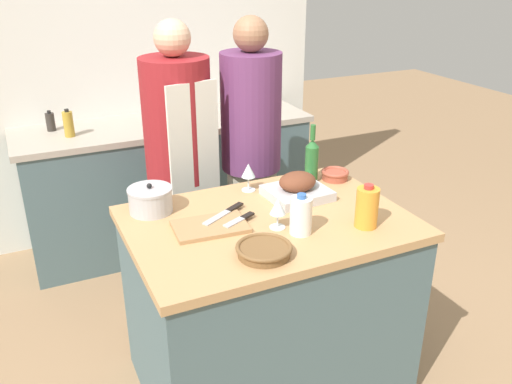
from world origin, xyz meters
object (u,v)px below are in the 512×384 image
(roasting_pan, at_px, (297,188))
(juice_jug, at_px, (367,207))
(wicker_basket, at_px, (264,250))
(condiment_bottle_tall, at_px, (68,124))
(stock_pot, at_px, (150,200))
(condiment_bottle_short, at_px, (50,122))
(cutting_board, at_px, (210,226))
(person_cook_aproned, at_px, (180,158))
(knife_chef, at_px, (225,213))
(wine_glass_right, at_px, (248,171))
(knife_paring, at_px, (240,219))
(wine_glass_left, at_px, (277,208))
(wine_bottle_green, at_px, (312,159))
(person_cook_guest, at_px, (251,148))
(milk_jug, at_px, (301,215))
(mixing_bowl, at_px, (335,174))

(roasting_pan, relative_size, juice_jug, 1.52)
(wicker_basket, relative_size, condiment_bottle_tall, 1.26)
(stock_pot, relative_size, condiment_bottle_short, 1.50)
(cutting_board, bearing_deg, person_cook_aproned, 81.00)
(knife_chef, bearing_deg, wine_glass_right, 46.34)
(knife_paring, bearing_deg, wine_glass_left, -38.71)
(stock_pot, relative_size, wine_bottle_green, 0.67)
(wine_bottle_green, distance_m, condiment_bottle_short, 1.82)
(wine_glass_left, bearing_deg, person_cook_aproned, 97.73)
(knife_paring, relative_size, person_cook_guest, 0.10)
(wine_glass_left, distance_m, condiment_bottle_tall, 1.76)
(cutting_board, xyz_separation_m, condiment_bottle_short, (-0.46, 1.70, 0.07))
(roasting_pan, distance_m, wine_bottle_green, 0.23)
(condiment_bottle_short, bearing_deg, roasting_pan, -58.76)
(knife_chef, bearing_deg, condiment_bottle_tall, 107.98)
(stock_pot, height_order, juice_jug, juice_jug)
(milk_jug, xyz_separation_m, person_cook_aproned, (-0.20, 1.04, -0.06))
(juice_jug, bearing_deg, knife_chef, 146.74)
(person_cook_aproned, bearing_deg, wicker_basket, -101.56)
(cutting_board, distance_m, person_cook_guest, 0.97)
(wine_bottle_green, bearing_deg, mixing_bowl, -14.37)
(cutting_board, height_order, wine_bottle_green, wine_bottle_green)
(wine_bottle_green, height_order, wine_glass_left, wine_bottle_green)
(roasting_pan, height_order, mixing_bowl, roasting_pan)
(juice_jug, xyz_separation_m, person_cook_aproned, (-0.48, 1.10, -0.07))
(roasting_pan, xyz_separation_m, juice_jug, (0.12, -0.39, 0.04))
(mixing_bowl, xyz_separation_m, wine_glass_right, (-0.47, 0.06, 0.07))
(person_cook_aproned, height_order, person_cook_guest, person_cook_guest)
(wicker_basket, relative_size, mixing_bowl, 1.56)
(knife_chef, distance_m, condiment_bottle_tall, 1.53)
(wicker_basket, distance_m, milk_jug, 0.25)
(condiment_bottle_tall, relative_size, person_cook_aproned, 0.11)
(knife_chef, xyz_separation_m, person_cook_aproned, (0.03, 0.76, 0.00))
(condiment_bottle_tall, bearing_deg, wine_bottle_green, -50.62)
(milk_jug, relative_size, wine_glass_left, 1.32)
(cutting_board, xyz_separation_m, wine_glass_right, (0.32, 0.30, 0.09))
(juice_jug, xyz_separation_m, wine_glass_left, (-0.35, 0.15, 0.00))
(roasting_pan, distance_m, juice_jug, 0.41)
(mixing_bowl, bearing_deg, wine_bottle_green, 165.63)
(cutting_board, distance_m, condiment_bottle_tall, 1.57)
(juice_jug, xyz_separation_m, condiment_bottle_tall, (-0.99, 1.79, 0.01))
(stock_pot, distance_m, juice_jug, 0.96)
(knife_chef, bearing_deg, mixing_bowl, 13.69)
(juice_jug, bearing_deg, stock_pot, 146.24)
(person_cook_aproned, bearing_deg, cutting_board, -109.41)
(wine_glass_left, bearing_deg, person_cook_guest, 72.09)
(wine_glass_right, relative_size, person_cook_aproned, 0.08)
(juice_jug, height_order, wine_bottle_green, wine_bottle_green)
(person_cook_guest, bearing_deg, wicker_basket, -92.83)
(knife_paring, bearing_deg, juice_jug, -27.54)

